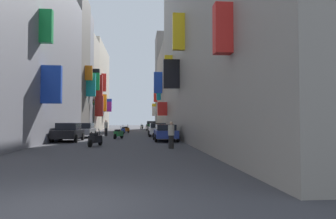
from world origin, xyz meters
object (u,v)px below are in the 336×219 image
(scooter_silver, at_px, (142,127))
(pedestrian_crossing, at_px, (106,128))
(traffic_light_near_corner, at_px, (94,110))
(scooter_white, at_px, (147,128))
(scooter_black, at_px, (95,139))
(parked_car_white, at_px, (157,129))
(parked_car_black, at_px, (68,132))
(parked_car_green, at_px, (151,125))
(pedestrian_near_left, at_px, (171,135))
(parked_car_grey, at_px, (84,130))
(scooter_blue, at_px, (123,130))
(scooter_green, at_px, (118,134))
(parked_car_blue, at_px, (165,132))
(scooter_orange, at_px, (126,130))

(scooter_silver, height_order, pedestrian_crossing, pedestrian_crossing)
(traffic_light_near_corner, bearing_deg, scooter_silver, 67.57)
(scooter_white, distance_m, scooter_black, 30.14)
(parked_car_white, relative_size, pedestrian_crossing, 2.63)
(parked_car_black, xyz_separation_m, scooter_black, (2.82, -4.88, -0.30))
(parked_car_white, xyz_separation_m, traffic_light_near_corner, (-8.16, 9.83, 2.35))
(parked_car_green, bearing_deg, pedestrian_near_left, -90.39)
(parked_car_grey, relative_size, scooter_blue, 2.09)
(parked_car_green, relative_size, scooter_white, 2.40)
(parked_car_green, height_order, scooter_green, parked_car_green)
(scooter_blue, relative_size, pedestrian_near_left, 1.23)
(scooter_green, xyz_separation_m, scooter_silver, (2.29, 30.21, 0.00))
(scooter_green, height_order, pedestrian_crossing, pedestrian_crossing)
(parked_car_white, relative_size, parked_car_black, 1.10)
(parked_car_green, distance_m, pedestrian_near_left, 38.77)
(parked_car_white, xyz_separation_m, parked_car_blue, (0.20, -7.56, -0.02))
(parked_car_grey, height_order, scooter_white, parked_car_grey)
(parked_car_white, xyz_separation_m, scooter_blue, (-3.90, 5.27, -0.27))
(parked_car_green, relative_size, scooter_silver, 2.35)
(scooter_blue, xyz_separation_m, scooter_silver, (2.40, 20.69, -0.00))
(scooter_silver, bearing_deg, scooter_blue, -96.60)
(scooter_black, bearing_deg, parked_car_grey, 104.01)
(scooter_white, xyz_separation_m, pedestrian_crossing, (-4.86, -16.89, 0.39))
(scooter_green, distance_m, scooter_orange, 12.59)
(parked_car_grey, xyz_separation_m, scooter_silver, (5.86, 27.46, -0.28))
(scooter_black, bearing_deg, pedestrian_near_left, -22.23)
(traffic_light_near_corner, bearing_deg, parked_car_white, -50.32)
(pedestrian_near_left, bearing_deg, scooter_silver, 92.14)
(parked_car_white, bearing_deg, scooter_green, -131.80)
(parked_car_white, distance_m, traffic_light_near_corner, 12.99)
(parked_car_grey, xyz_separation_m, scooter_white, (6.74, 19.29, -0.28))
(parked_car_blue, bearing_deg, scooter_black, -137.47)
(scooter_orange, distance_m, pedestrian_crossing, 7.68)
(parked_car_blue, distance_m, pedestrian_crossing, 10.19)
(scooter_black, relative_size, pedestrian_crossing, 1.08)
(parked_car_blue, bearing_deg, scooter_silver, 92.90)
(parked_car_black, xyz_separation_m, pedestrian_near_left, (7.54, -6.80, 0.02))
(parked_car_white, xyz_separation_m, pedestrian_crossing, (-5.48, 0.90, 0.12))
(parked_car_black, distance_m, scooter_orange, 16.02)
(scooter_blue, height_order, pedestrian_near_left, pedestrian_near_left)
(scooter_orange, bearing_deg, parked_car_blue, -76.42)
(parked_car_grey, relative_size, scooter_green, 2.35)
(parked_car_white, distance_m, parked_car_blue, 7.56)
(parked_car_black, height_order, pedestrian_crossing, pedestrian_crossing)
(parked_car_grey, relative_size, scooter_silver, 2.22)
(scooter_orange, bearing_deg, scooter_silver, 83.07)
(parked_car_green, bearing_deg, traffic_light_near_corner, -119.39)
(scooter_black, bearing_deg, scooter_orange, 86.96)
(parked_car_white, bearing_deg, parked_car_grey, -168.49)
(scooter_silver, bearing_deg, scooter_black, -94.84)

